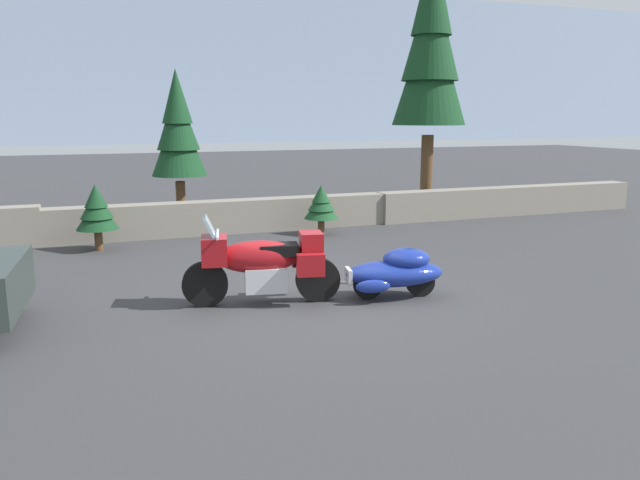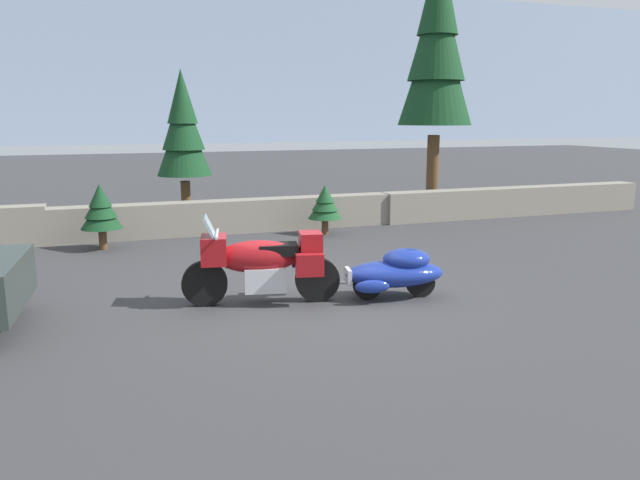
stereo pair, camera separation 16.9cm
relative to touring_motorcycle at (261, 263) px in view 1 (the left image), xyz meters
name	(u,v)px [view 1 (the left image)]	position (x,y,z in m)	size (l,w,h in m)	color
ground_plane	(308,299)	(0.71, -0.01, -0.62)	(80.00, 80.00, 0.00)	#38383A
stone_guard_wall	(230,216)	(0.79, 5.70, -0.22)	(24.00, 0.65, 0.86)	gray
distant_ridgeline	(103,82)	(0.71, 95.70, 7.38)	(240.00, 80.00, 16.00)	#8C9EB7
touring_motorcycle	(261,263)	(0.00, 0.00, 0.00)	(2.29, 1.02, 1.33)	black
car_shaped_trailer	(395,271)	(1.98, -0.41, -0.21)	(2.23, 1.00, 0.76)	black
pine_tree_tall	(431,44)	(7.11, 7.49, 4.11)	(2.12, 2.12, 7.55)	brown
pine_tree_secondary	(178,129)	(-0.14, 7.18, 1.79)	(1.36, 1.36, 3.86)	brown
pine_sapling_near	(321,204)	(2.74, 4.77, 0.10)	(0.80, 0.80, 1.16)	brown
pine_sapling_farther	(96,209)	(-2.17, 4.74, 0.23)	(0.84, 0.84, 1.37)	brown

